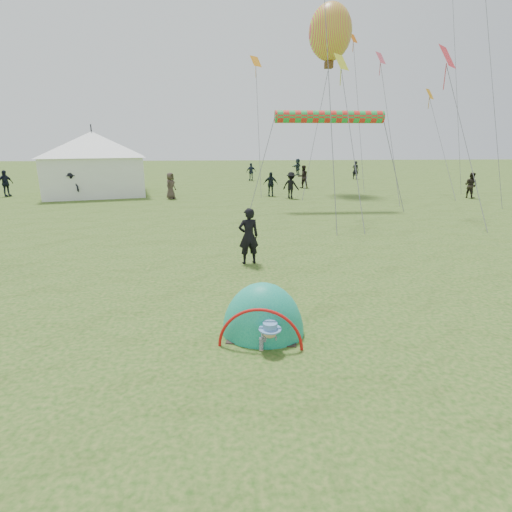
{
  "coord_description": "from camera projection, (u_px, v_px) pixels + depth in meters",
  "views": [
    {
      "loc": [
        -1.5,
        -6.29,
        3.66
      ],
      "look_at": [
        -0.85,
        2.8,
        1.0
      ],
      "focal_mm": 28.0,
      "sensor_mm": 36.0,
      "label": 1
    }
  ],
  "objects": [
    {
      "name": "ground",
      "position": [
        314.0,
        352.0,
        7.15
      ],
      "size": [
        140.0,
        140.0,
        0.0
      ],
      "primitive_type": "plane",
      "color": "#17450F"
    },
    {
      "name": "crawling_toddler",
      "position": [
        266.0,
        332.0,
        7.3
      ],
      "size": [
        0.69,
        0.85,
        0.57
      ],
      "primitive_type": null,
      "rotation": [
        0.0,
        0.0,
        0.26
      ],
      "color": "black",
      "rests_on": "ground"
    },
    {
      "name": "popup_tent",
      "position": [
        263.0,
        333.0,
        7.86
      ],
      "size": [
        1.8,
        1.57,
        2.07
      ],
      "primitive_type": "ellipsoid",
      "rotation": [
        0.0,
        0.0,
        -0.17
      ],
      "color": "#098069",
      "rests_on": "ground"
    },
    {
      "name": "standing_adult",
      "position": [
        249.0,
        236.0,
        12.06
      ],
      "size": [
        0.7,
        0.53,
        1.72
      ],
      "primitive_type": "imported",
      "rotation": [
        0.0,
        0.0,
        3.35
      ],
      "color": "black",
      "rests_on": "ground"
    },
    {
      "name": "event_marquee",
      "position": [
        95.0,
        161.0,
        27.47
      ],
      "size": [
        7.97,
        7.97,
        4.52
      ],
      "primitive_type": null,
      "rotation": [
        0.0,
        0.0,
        0.24
      ],
      "color": "white",
      "rests_on": "ground"
    },
    {
      "name": "crowd_person_0",
      "position": [
        124.0,
        171.0,
        38.0
      ],
      "size": [
        0.53,
        0.68,
        1.64
      ],
      "primitive_type": "imported",
      "rotation": [
        0.0,
        0.0,
        4.96
      ],
      "color": "black",
      "rests_on": "ground"
    },
    {
      "name": "crowd_person_1",
      "position": [
        471.0,
        185.0,
        25.9
      ],
      "size": [
        0.93,
        1.0,
        1.64
      ],
      "primitive_type": "imported",
      "rotation": [
        0.0,
        0.0,
        2.06
      ],
      "color": "black",
      "rests_on": "ground"
    },
    {
      "name": "crowd_person_2",
      "position": [
        271.0,
        184.0,
        26.76
      ],
      "size": [
        0.96,
        0.45,
        1.6
      ],
      "primitive_type": "imported",
      "rotation": [
        0.0,
        0.0,
        6.22
      ],
      "color": "black",
      "rests_on": "ground"
    },
    {
      "name": "crowd_person_3",
      "position": [
        291.0,
        185.0,
        25.71
      ],
      "size": [
        1.25,
        1.12,
        1.69
      ],
      "primitive_type": "imported",
      "rotation": [
        0.0,
        0.0,
        2.55
      ],
      "color": "black",
      "rests_on": "ground"
    },
    {
      "name": "crowd_person_4",
      "position": [
        171.0,
        186.0,
        25.51
      ],
      "size": [
        0.84,
        0.97,
        1.67
      ],
      "primitive_type": "imported",
      "rotation": [
        0.0,
        0.0,
        1.09
      ],
      "color": "#42352E",
      "rests_on": "ground"
    },
    {
      "name": "crowd_person_7",
      "position": [
        115.0,
        174.0,
        34.22
      ],
      "size": [
        0.74,
        0.9,
        1.71
      ],
      "primitive_type": "imported",
      "rotation": [
        0.0,
        0.0,
        1.45
      ],
      "color": "black",
      "rests_on": "ground"
    },
    {
      "name": "crowd_person_8",
      "position": [
        5.0,
        183.0,
        26.65
      ],
      "size": [
        0.91,
        1.08,
        1.73
      ],
      "primitive_type": "imported",
      "rotation": [
        0.0,
        0.0,
        0.99
      ],
      "color": "black",
      "rests_on": "ground"
    },
    {
      "name": "crowd_person_9",
      "position": [
        72.0,
        186.0,
        24.81
      ],
      "size": [
        1.31,
        1.11,
        1.76
      ],
      "primitive_type": "imported",
      "rotation": [
        0.0,
        0.0,
        5.8
      ],
      "color": "black",
      "rests_on": "ground"
    },
    {
      "name": "crowd_person_10",
      "position": [
        116.0,
        171.0,
        37.57
      ],
      "size": [
        0.66,
        0.91,
        1.72
      ],
      "primitive_type": "imported",
      "rotation": [
        0.0,
        0.0,
        1.71
      ],
      "color": "#402D29",
      "rests_on": "ground"
    },
    {
      "name": "crowd_person_11",
      "position": [
        298.0,
        167.0,
        42.9
      ],
      "size": [
        1.4,
        1.59,
        1.74
      ],
      "primitive_type": "imported",
      "rotation": [
        0.0,
        0.0,
        4.05
      ],
      "color": "#26333B",
      "rests_on": "ground"
    },
    {
      "name": "crowd_person_12",
      "position": [
        355.0,
        170.0,
        38.44
      ],
      "size": [
        0.74,
        0.7,
        1.71
      ],
      "primitive_type": "imported",
      "rotation": [
        0.0,
        0.0,
        2.49
      ],
      "color": "black",
      "rests_on": "ground"
    },
    {
      "name": "crowd_person_13",
      "position": [
        303.0,
        177.0,
        31.3
      ],
      "size": [
        0.99,
        0.85,
        1.75
      ],
      "primitive_type": "imported",
      "rotation": [
        0.0,
        0.0,
        3.38
      ],
      "color": "black",
      "rests_on": "ground"
    },
    {
      "name": "crowd_person_14",
      "position": [
        251.0,
        172.0,
        37.11
      ],
      "size": [
        1.01,
        0.65,
        1.6
      ],
      "primitive_type": "imported",
      "rotation": [
        0.0,
        0.0,
        3.44
      ],
      "color": "#222A3C",
      "rests_on": "ground"
    },
    {
      "name": "balloon_kite",
      "position": [
        330.0,
        36.0,
        27.07
      ],
      "size": [
        2.91,
        2.91,
        4.08
      ],
      "primitive_type": null,
      "color": "#B7E81C"
    },
    {
      "name": "rainbow_tube_kite",
      "position": [
        329.0,
        117.0,
        20.94
      ],
      "size": [
        5.77,
        0.64,
        0.64
      ],
      "primitive_type": "cylinder",
      "rotation": [
        0.0,
        1.57,
        0.0
      ],
      "color": "red"
    },
    {
      "name": "diamond_kite_1",
      "position": [
        256.0,
        61.0,
        28.55
      ],
      "size": [
        0.9,
        0.9,
        0.74
      ],
      "primitive_type": "plane",
      "rotation": [
        1.05,
        0.0,
        0.79
      ],
      "color": "orange"
    },
    {
      "name": "diamond_kite_2",
      "position": [
        341.0,
        62.0,
        18.89
      ],
      "size": [
        0.88,
        0.88,
        0.72
      ],
      "primitive_type": "plane",
      "rotation": [
        1.05,
        0.0,
        0.79
      ],
      "color": "yellow"
    },
    {
      "name": "diamond_kite_5",
      "position": [
        381.0,
        58.0,
        25.17
      ],
      "size": [
        0.87,
        0.87,
        0.71
      ],
      "primitive_type": "plane",
      "rotation": [
        1.05,
        0.0,
        0.79
      ],
      "color": "#E04D61"
    },
    {
      "name": "diamond_kite_6",
      "position": [
        447.0,
        56.0,
        19.06
      ],
      "size": [
        1.26,
        1.26,
        1.03
      ],
      "primitive_type": "plane",
      "rotation": [
        1.05,
        0.0,
        0.79
      ],
      "color": "red"
    },
    {
      "name": "diamond_kite_7",
      "position": [
        354.0,
        38.0,
        30.38
      ],
      "size": [
        0.81,
        0.81,
        0.66
      ],
      "primitive_type": "plane",
      "rotation": [
        1.05,
        0.0,
        0.79
      ],
      "color": "#D85D08"
    },
    {
      "name": "diamond_kite_8",
      "position": [
        430.0,
        94.0,
        27.74
      ],
      "size": [
        0.84,
        0.84,
        0.68
      ],
      "primitive_type": "plane",
      "rotation": [
        1.05,
        0.0,
        0.79
      ],
      "color": "orange"
    }
  ]
}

